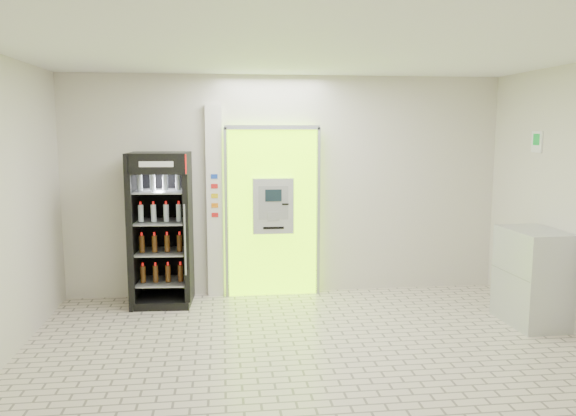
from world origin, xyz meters
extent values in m
plane|color=beige|center=(0.00, 0.00, 0.00)|extent=(6.00, 6.00, 0.00)
plane|color=beige|center=(0.00, 2.50, 1.50)|extent=(6.00, 0.00, 6.00)
plane|color=beige|center=(0.00, -2.50, 1.50)|extent=(6.00, 0.00, 6.00)
plane|color=white|center=(0.00, 0.00, 3.00)|extent=(6.00, 6.00, 0.00)
cube|color=#92F700|center=(-0.20, 2.43, 1.15)|extent=(1.20, 0.12, 2.30)
cube|color=gray|center=(-0.20, 2.36, 2.30)|extent=(1.28, 0.04, 0.06)
cube|color=gray|center=(-0.83, 2.36, 1.15)|extent=(0.04, 0.04, 2.30)
cube|color=gray|center=(0.43, 2.36, 1.15)|extent=(0.04, 0.04, 2.30)
cube|color=black|center=(-0.10, 2.38, 0.50)|extent=(0.62, 0.01, 0.67)
cube|color=black|center=(-0.54, 2.38, 1.98)|extent=(0.22, 0.01, 0.18)
cube|color=#B8BBC1|center=(-0.20, 2.32, 1.25)|extent=(0.55, 0.12, 0.75)
cube|color=black|center=(-0.20, 2.25, 1.40)|extent=(0.22, 0.01, 0.16)
cube|color=gray|center=(-0.20, 2.25, 1.12)|extent=(0.16, 0.01, 0.12)
cube|color=black|center=(-0.04, 2.25, 1.28)|extent=(0.09, 0.01, 0.02)
cube|color=black|center=(-0.20, 2.25, 0.96)|extent=(0.28, 0.01, 0.03)
cube|color=silver|center=(-0.98, 2.45, 1.30)|extent=(0.22, 0.10, 2.60)
cube|color=#193FB2|center=(-0.98, 2.40, 1.65)|extent=(0.09, 0.01, 0.06)
cube|color=red|center=(-0.98, 2.40, 1.52)|extent=(0.09, 0.01, 0.06)
cube|color=yellow|center=(-0.98, 2.40, 1.39)|extent=(0.09, 0.01, 0.06)
cube|color=orange|center=(-0.98, 2.40, 1.26)|extent=(0.09, 0.01, 0.06)
cube|color=red|center=(-0.98, 2.40, 1.13)|extent=(0.09, 0.01, 0.06)
cube|color=black|center=(-1.67, 2.15, 0.99)|extent=(0.79, 0.72, 1.98)
cube|color=black|center=(-1.67, 2.47, 0.99)|extent=(0.75, 0.10, 1.98)
cube|color=red|center=(-1.67, 1.82, 1.85)|extent=(0.73, 0.05, 0.24)
cube|color=white|center=(-1.67, 1.81, 1.85)|extent=(0.42, 0.03, 0.07)
cube|color=black|center=(-1.67, 2.15, 0.05)|extent=(0.79, 0.72, 0.10)
cylinder|color=gray|center=(-1.35, 1.80, 0.91)|extent=(0.03, 0.03, 0.89)
cube|color=gray|center=(-1.67, 2.15, 0.30)|extent=(0.66, 0.61, 0.02)
cube|color=gray|center=(-1.67, 2.15, 0.69)|extent=(0.66, 0.61, 0.02)
cube|color=gray|center=(-1.67, 2.15, 1.09)|extent=(0.66, 0.61, 0.02)
cube|color=gray|center=(-1.67, 2.15, 1.49)|extent=(0.66, 0.61, 0.02)
cube|color=#B8BBC1|center=(2.71, 0.86, 0.56)|extent=(0.59, 0.86, 1.12)
cube|color=gray|center=(2.43, 0.86, 0.62)|extent=(0.03, 0.82, 0.01)
cube|color=white|center=(2.99, 1.40, 2.12)|extent=(0.02, 0.22, 0.26)
cube|color=#0B8228|center=(2.98, 1.40, 2.15)|extent=(0.00, 0.14, 0.14)
camera|label=1|loc=(-0.88, -5.14, 2.27)|focal=35.00mm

